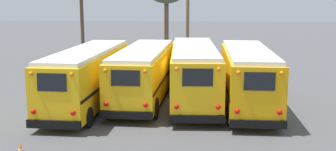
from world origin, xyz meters
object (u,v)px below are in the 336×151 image
at_px(school_bus_0, 88,76).
at_px(utility_pole, 188,13).
at_px(school_bus_2, 194,72).
at_px(school_bus_3, 248,76).
at_px(school_bus_1, 144,72).
at_px(traffic_cone, 21,150).

bearing_deg(school_bus_0, utility_pole, 66.34).
bearing_deg(school_bus_2, school_bus_3, -16.35).
height_order(school_bus_0, school_bus_3, school_bus_3).
bearing_deg(school_bus_0, school_bus_1, 27.79).
bearing_deg(school_bus_2, school_bus_0, -168.85).
bearing_deg(traffic_cone, school_bus_3, 40.23).
relative_size(school_bus_3, utility_pole, 1.07).
height_order(school_bus_3, utility_pole, utility_pole).
bearing_deg(school_bus_2, utility_pole, 93.42).
distance_m(school_bus_2, utility_pole, 10.93).
bearing_deg(traffic_cone, utility_pole, 73.31).
distance_m(school_bus_1, school_bus_3, 5.86).
relative_size(school_bus_0, school_bus_1, 1.00).
relative_size(school_bus_0, school_bus_3, 1.08).
height_order(school_bus_1, school_bus_3, school_bus_3).
bearing_deg(school_bus_0, school_bus_2, 11.15).
bearing_deg(traffic_cone, school_bus_1, 68.76).
xyz_separation_m(school_bus_1, school_bus_2, (2.87, -0.38, 0.09)).
bearing_deg(school_bus_0, traffic_cone, -94.92).
bearing_deg(utility_pole, school_bus_2, -86.58).
bearing_deg(utility_pole, school_bus_3, -72.90).
height_order(school_bus_2, traffic_cone, school_bus_2).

